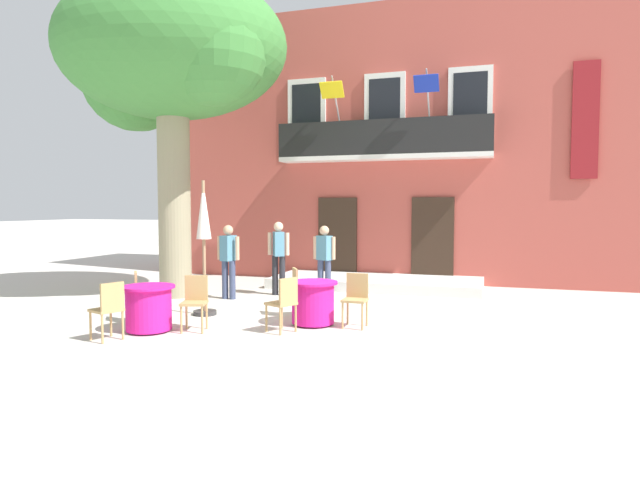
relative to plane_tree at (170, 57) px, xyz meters
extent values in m
plane|color=beige|center=(4.15, -1.26, -5.42)|extent=(120.00, 120.00, 0.00)
cube|color=#B24C42|center=(4.16, 5.74, -1.67)|extent=(13.00, 4.00, 7.50)
cube|color=#332319|center=(2.86, 3.71, -4.27)|extent=(1.10, 0.08, 2.30)
cube|color=#332319|center=(5.46, 3.71, -4.27)|extent=(1.10, 0.08, 2.30)
cube|color=silver|center=(1.96, 3.70, -0.77)|extent=(1.10, 0.08, 1.90)
cube|color=black|center=(1.96, 3.67, -0.77)|extent=(0.84, 0.04, 1.60)
cube|color=silver|center=(4.16, 3.70, -0.77)|extent=(1.10, 0.08, 1.90)
cube|color=black|center=(4.16, 3.67, -0.77)|extent=(0.84, 0.04, 1.60)
cube|color=silver|center=(6.36, 3.70, -0.77)|extent=(1.10, 0.08, 1.90)
cube|color=black|center=(6.36, 3.67, -0.77)|extent=(0.84, 0.04, 1.60)
cube|color=silver|center=(4.16, 3.42, -2.08)|extent=(5.60, 0.65, 0.12)
cube|color=black|center=(4.16, 3.12, -1.57)|extent=(5.60, 0.06, 0.90)
cylinder|color=#B2B2B7|center=(2.96, 3.24, -0.67)|extent=(0.04, 0.95, 1.33)
cube|color=yellow|center=(2.96, 2.79, -0.37)|extent=(0.60, 0.29, 0.38)
cylinder|color=#B2B2B7|center=(5.36, 3.24, -0.67)|extent=(0.04, 0.95, 1.33)
cube|color=#192D9E|center=(5.36, 2.79, -0.37)|extent=(0.60, 0.29, 0.38)
cylinder|color=slate|center=(1.86, 3.44, -1.91)|extent=(0.31, 0.31, 0.22)
ellipsoid|color=#38843D|center=(1.86, 3.44, -1.63)|extent=(0.41, 0.41, 0.34)
cylinder|color=#47423D|center=(3.39, 3.44, -1.88)|extent=(0.31, 0.31, 0.26)
ellipsoid|color=#38843D|center=(3.39, 3.44, -1.58)|extent=(0.40, 0.40, 0.34)
cylinder|color=slate|center=(4.92, 3.44, -1.85)|extent=(0.34, 0.34, 0.34)
ellipsoid|color=#2D7533|center=(4.92, 3.44, -1.47)|extent=(0.44, 0.44, 0.43)
cylinder|color=slate|center=(6.46, 3.44, -1.86)|extent=(0.32, 0.32, 0.31)
ellipsoid|color=#38843D|center=(6.46, 3.44, -1.56)|extent=(0.42, 0.42, 0.28)
cube|color=maroon|center=(9.03, 3.68, -1.29)|extent=(0.60, 0.06, 2.80)
cube|color=silver|center=(4.16, 2.70, -5.29)|extent=(5.24, 2.09, 0.25)
cylinder|color=gray|center=(0.08, -0.04, -3.34)|extent=(0.72, 0.72, 4.15)
ellipsoid|color=#3D7F38|center=(0.08, -0.04, 0.16)|extent=(5.20, 4.68, 3.12)
sphere|color=#3D7F38|center=(-1.35, 0.61, -0.23)|extent=(2.60, 2.60, 2.60)
sphere|color=#3D7F38|center=(1.38, -0.56, -0.10)|extent=(2.34, 2.34, 2.34)
cylinder|color=#DB1984|center=(4.01, -1.89, -5.05)|extent=(0.74, 0.74, 0.68)
cylinder|color=#DB1984|center=(4.01, -1.89, -4.68)|extent=(0.86, 0.86, 0.04)
cylinder|color=#2D2823|center=(4.01, -1.89, -5.40)|extent=(0.44, 0.44, 0.03)
cylinder|color=tan|center=(3.69, -1.01, -5.19)|extent=(0.04, 0.04, 0.45)
cylinder|color=tan|center=(3.86, -1.31, -5.19)|extent=(0.04, 0.04, 0.45)
cylinder|color=tan|center=(3.40, -1.19, -5.19)|extent=(0.04, 0.04, 0.45)
cylinder|color=tan|center=(3.57, -1.48, -5.19)|extent=(0.04, 0.04, 0.45)
cube|color=tan|center=(3.63, -1.25, -4.95)|extent=(0.55, 0.55, 0.04)
cube|color=tan|center=(3.47, -1.34, -4.72)|extent=(0.23, 0.35, 0.42)
cylinder|color=tan|center=(3.45, -2.64, -5.19)|extent=(0.04, 0.04, 0.45)
cylinder|color=tan|center=(3.60, -2.34, -5.19)|extent=(0.04, 0.04, 0.45)
cylinder|color=tan|center=(3.76, -2.79, -5.19)|extent=(0.04, 0.04, 0.45)
cylinder|color=tan|center=(3.91, -2.49, -5.19)|extent=(0.04, 0.04, 0.45)
cube|color=tan|center=(3.68, -2.57, -4.95)|extent=(0.53, 0.53, 0.04)
cube|color=tan|center=(3.84, -2.65, -4.72)|extent=(0.20, 0.36, 0.42)
cylinder|color=tan|center=(4.93, -2.06, -5.19)|extent=(0.04, 0.04, 0.45)
cylinder|color=tan|center=(4.59, -2.06, -5.19)|extent=(0.04, 0.04, 0.45)
cylinder|color=tan|center=(4.93, -1.72, -5.19)|extent=(0.04, 0.04, 0.45)
cylinder|color=tan|center=(4.59, -1.72, -5.19)|extent=(0.04, 0.04, 0.45)
cube|color=tan|center=(4.76, -1.89, -4.95)|extent=(0.40, 0.40, 0.04)
cube|color=tan|center=(4.76, -1.71, -4.72)|extent=(0.38, 0.04, 0.42)
cylinder|color=#DB1984|center=(1.59, -3.20, -5.05)|extent=(0.74, 0.74, 0.68)
cylinder|color=#DB1984|center=(1.59, -3.20, -4.68)|extent=(0.86, 0.86, 0.04)
cylinder|color=#2D2823|center=(1.59, -3.20, -5.40)|extent=(0.44, 0.44, 0.03)
cylinder|color=tan|center=(2.52, -3.09, -5.19)|extent=(0.04, 0.04, 0.45)
cylinder|color=tan|center=(2.19, -3.19, -5.19)|extent=(0.04, 0.04, 0.45)
cylinder|color=tan|center=(2.42, -2.76, -5.19)|extent=(0.04, 0.04, 0.45)
cylinder|color=tan|center=(2.09, -2.87, -5.19)|extent=(0.04, 0.04, 0.45)
cube|color=tan|center=(2.30, -2.98, -4.95)|extent=(0.50, 0.50, 0.04)
cube|color=tan|center=(2.25, -2.80, -4.72)|extent=(0.37, 0.15, 0.42)
cylinder|color=tan|center=(1.16, -2.37, -5.19)|extent=(0.04, 0.04, 0.45)
cylinder|color=tan|center=(1.37, -2.64, -5.19)|extent=(0.04, 0.04, 0.45)
cylinder|color=tan|center=(0.89, -2.58, -5.19)|extent=(0.04, 0.04, 0.45)
cylinder|color=tan|center=(1.10, -2.85, -5.19)|extent=(0.04, 0.04, 0.45)
cube|color=tan|center=(1.13, -2.61, -4.95)|extent=(0.56, 0.56, 0.04)
cube|color=tan|center=(0.99, -2.72, -4.72)|extent=(0.26, 0.33, 0.42)
cylinder|color=tan|center=(1.10, -4.00, -5.19)|extent=(0.04, 0.04, 0.45)
cylinder|color=tan|center=(1.22, -3.68, -5.19)|extent=(0.04, 0.04, 0.45)
cylinder|color=tan|center=(1.42, -4.12, -5.19)|extent=(0.04, 0.04, 0.45)
cylinder|color=tan|center=(1.54, -3.80, -5.19)|extent=(0.04, 0.04, 0.45)
cube|color=tan|center=(1.32, -3.90, -4.95)|extent=(0.52, 0.52, 0.04)
cube|color=tan|center=(1.49, -3.97, -4.72)|extent=(0.17, 0.37, 0.42)
cylinder|color=#997A56|center=(1.78, -1.71, -4.14)|extent=(0.06, 0.06, 2.55)
cylinder|color=#333333|center=(1.78, -1.71, -5.38)|extent=(0.44, 0.44, 0.08)
cone|color=silver|center=(1.78, -1.71, -3.42)|extent=(0.28, 0.28, 1.10)
cylinder|color=#232328|center=(2.15, 0.87, -4.96)|extent=(0.14, 0.14, 0.91)
cylinder|color=#232328|center=(2.33, 0.87, -4.96)|extent=(0.14, 0.14, 0.91)
cube|color=teal|center=(2.24, 0.87, -4.22)|extent=(0.37, 0.40, 0.56)
sphere|color=beige|center=(2.24, 0.87, -3.82)|extent=(0.22, 0.22, 0.22)
cylinder|color=beige|center=(2.02, 0.87, -4.22)|extent=(0.09, 0.09, 0.52)
cylinder|color=beige|center=(2.46, 0.87, -4.22)|extent=(0.09, 0.09, 0.52)
cylinder|color=#384260|center=(1.30, 0.03, -4.99)|extent=(0.14, 0.14, 0.86)
cylinder|color=#384260|center=(1.48, 0.03, -4.99)|extent=(0.14, 0.14, 0.86)
cube|color=teal|center=(1.39, 0.03, -4.28)|extent=(0.28, 0.38, 0.56)
sphere|color=tan|center=(1.39, 0.03, -3.88)|extent=(0.22, 0.22, 0.22)
cylinder|color=tan|center=(1.17, 0.03, -4.28)|extent=(0.09, 0.09, 0.52)
cylinder|color=tan|center=(1.61, 0.03, -4.28)|extent=(0.09, 0.09, 0.52)
cylinder|color=#384260|center=(3.19, 1.10, -5.00)|extent=(0.14, 0.14, 0.83)
cylinder|color=#384260|center=(3.37, 1.10, -5.00)|extent=(0.14, 0.14, 0.83)
cube|color=teal|center=(3.28, 1.10, -4.31)|extent=(0.40, 0.35, 0.56)
sphere|color=tan|center=(3.28, 1.10, -3.91)|extent=(0.22, 0.22, 0.22)
cylinder|color=tan|center=(3.06, 1.10, -4.31)|extent=(0.09, 0.09, 0.52)
cylinder|color=tan|center=(3.50, 1.10, -4.31)|extent=(0.09, 0.09, 0.52)
camera|label=1|loc=(6.98, -10.77, -3.35)|focal=30.48mm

